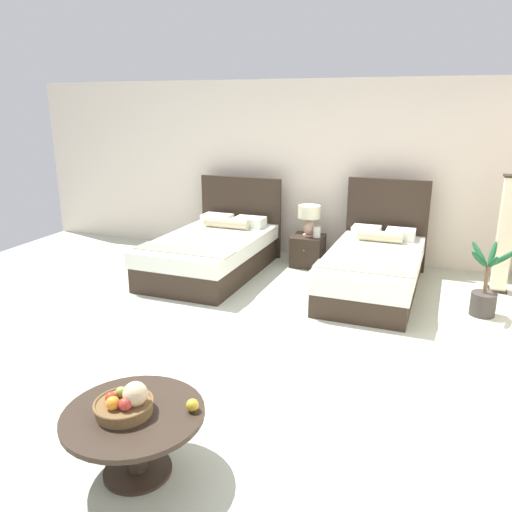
{
  "coord_description": "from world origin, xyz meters",
  "views": [
    {
      "loc": [
        1.75,
        -4.3,
        2.31
      ],
      "look_at": [
        0.03,
        0.57,
        0.76
      ],
      "focal_mm": 35.33,
      "sensor_mm": 36.0,
      "label": 1
    }
  ],
  "objects_px": {
    "vase": "(317,232)",
    "coffee_table": "(134,427)",
    "fruit_bowl": "(126,403)",
    "loose_apple": "(192,405)",
    "bed_near_window": "(213,252)",
    "potted_palm": "(484,293)",
    "bed_near_corner": "(374,268)",
    "table_lamp": "(309,216)",
    "floor_lamp_corner": "(505,235)",
    "nightstand": "(308,251)"
  },
  "relations": [
    {
      "from": "vase",
      "to": "coffee_table",
      "type": "bearing_deg",
      "value": -91.31
    },
    {
      "from": "fruit_bowl",
      "to": "loose_apple",
      "type": "distance_m",
      "value": 0.41
    },
    {
      "from": "bed_near_window",
      "to": "potted_palm",
      "type": "xyz_separation_m",
      "value": [
        3.54,
        -0.39,
        -0.04
      ]
    },
    {
      "from": "coffee_table",
      "to": "loose_apple",
      "type": "height_order",
      "value": "loose_apple"
    },
    {
      "from": "bed_near_corner",
      "to": "vase",
      "type": "distance_m",
      "value": 1.2
    },
    {
      "from": "bed_near_corner",
      "to": "table_lamp",
      "type": "xyz_separation_m",
      "value": [
        -1.05,
        0.79,
        0.44
      ]
    },
    {
      "from": "floor_lamp_corner",
      "to": "loose_apple",
      "type": "bearing_deg",
      "value": -117.01
    },
    {
      "from": "floor_lamp_corner",
      "to": "table_lamp",
      "type": "bearing_deg",
      "value": 174.18
    },
    {
      "from": "bed_near_window",
      "to": "table_lamp",
      "type": "height_order",
      "value": "bed_near_window"
    },
    {
      "from": "nightstand",
      "to": "fruit_bowl",
      "type": "bearing_deg",
      "value": -90.06
    },
    {
      "from": "coffee_table",
      "to": "loose_apple",
      "type": "distance_m",
      "value": 0.4
    },
    {
      "from": "table_lamp",
      "to": "floor_lamp_corner",
      "type": "xyz_separation_m",
      "value": [
        2.59,
        -0.26,
        -0.0
      ]
    },
    {
      "from": "bed_near_corner",
      "to": "coffee_table",
      "type": "distance_m",
      "value": 4.08
    },
    {
      "from": "loose_apple",
      "to": "potted_palm",
      "type": "distance_m",
      "value": 3.95
    },
    {
      "from": "bed_near_window",
      "to": "vase",
      "type": "height_order",
      "value": "bed_near_window"
    },
    {
      "from": "bed_near_window",
      "to": "floor_lamp_corner",
      "type": "xyz_separation_m",
      "value": [
        3.79,
        0.53,
        0.44
      ]
    },
    {
      "from": "bed_near_corner",
      "to": "vase",
      "type": "bearing_deg",
      "value": 141.47
    },
    {
      "from": "table_lamp",
      "to": "vase",
      "type": "relative_size",
      "value": 2.72
    },
    {
      "from": "coffee_table",
      "to": "potted_palm",
      "type": "distance_m",
      "value": 4.24
    },
    {
      "from": "nightstand",
      "to": "coffee_table",
      "type": "xyz_separation_m",
      "value": [
        0.03,
        -4.72,
        0.12
      ]
    },
    {
      "from": "vase",
      "to": "coffee_table",
      "type": "height_order",
      "value": "vase"
    },
    {
      "from": "table_lamp",
      "to": "vase",
      "type": "bearing_deg",
      "value": -23.85
    },
    {
      "from": "table_lamp",
      "to": "potted_palm",
      "type": "xyz_separation_m",
      "value": [
        2.34,
        -1.19,
        -0.48
      ]
    },
    {
      "from": "coffee_table",
      "to": "potted_palm",
      "type": "xyz_separation_m",
      "value": [
        2.31,
        3.55,
        -0.08
      ]
    },
    {
      "from": "fruit_bowl",
      "to": "potted_palm",
      "type": "distance_m",
      "value": 4.28
    },
    {
      "from": "coffee_table",
      "to": "loose_apple",
      "type": "xyz_separation_m",
      "value": [
        0.35,
        0.14,
        0.15
      ]
    },
    {
      "from": "coffee_table",
      "to": "loose_apple",
      "type": "relative_size",
      "value": 11.14
    },
    {
      "from": "nightstand",
      "to": "coffee_table",
      "type": "distance_m",
      "value": 4.72
    },
    {
      "from": "vase",
      "to": "coffee_table",
      "type": "distance_m",
      "value": 4.69
    },
    {
      "from": "bed_near_corner",
      "to": "potted_palm",
      "type": "relative_size",
      "value": 2.64
    },
    {
      "from": "coffee_table",
      "to": "fruit_bowl",
      "type": "bearing_deg",
      "value": -146.8
    },
    {
      "from": "nightstand",
      "to": "potted_palm",
      "type": "distance_m",
      "value": 2.62
    },
    {
      "from": "table_lamp",
      "to": "fruit_bowl",
      "type": "relative_size",
      "value": 1.2
    },
    {
      "from": "nightstand",
      "to": "vase",
      "type": "distance_m",
      "value": 0.34
    },
    {
      "from": "potted_palm",
      "to": "bed_near_window",
      "type": "bearing_deg",
      "value": 173.7
    },
    {
      "from": "fruit_bowl",
      "to": "floor_lamp_corner",
      "type": "relative_size",
      "value": 0.25
    },
    {
      "from": "table_lamp",
      "to": "vase",
      "type": "xyz_separation_m",
      "value": [
        0.14,
        -0.06,
        -0.21
      ]
    },
    {
      "from": "nightstand",
      "to": "vase",
      "type": "relative_size",
      "value": 2.95
    },
    {
      "from": "potted_palm",
      "to": "nightstand",
      "type": "bearing_deg",
      "value": 153.49
    },
    {
      "from": "bed_near_window",
      "to": "coffee_table",
      "type": "distance_m",
      "value": 4.13
    },
    {
      "from": "table_lamp",
      "to": "potted_palm",
      "type": "height_order",
      "value": "table_lamp"
    },
    {
      "from": "loose_apple",
      "to": "fruit_bowl",
      "type": "bearing_deg",
      "value": -157.09
    },
    {
      "from": "floor_lamp_corner",
      "to": "potted_palm",
      "type": "xyz_separation_m",
      "value": [
        -0.25,
        -0.92,
        -0.48
      ]
    },
    {
      "from": "bed_near_window",
      "to": "loose_apple",
      "type": "distance_m",
      "value": 4.12
    },
    {
      "from": "bed_near_window",
      "to": "table_lamp",
      "type": "relative_size",
      "value": 5.02
    },
    {
      "from": "bed_near_window",
      "to": "bed_near_corner",
      "type": "relative_size",
      "value": 1.01
    },
    {
      "from": "coffee_table",
      "to": "floor_lamp_corner",
      "type": "xyz_separation_m",
      "value": [
        2.56,
        4.48,
        0.4
      ]
    },
    {
      "from": "loose_apple",
      "to": "potted_palm",
      "type": "bearing_deg",
      "value": 60.08
    },
    {
      "from": "coffee_table",
      "to": "floor_lamp_corner",
      "type": "relative_size",
      "value": 0.6
    },
    {
      "from": "vase",
      "to": "floor_lamp_corner",
      "type": "distance_m",
      "value": 2.47
    }
  ]
}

